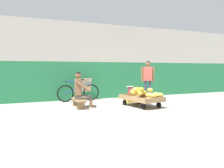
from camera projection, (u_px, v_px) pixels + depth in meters
The scene contains 12 objects.
ground_plane at pixel (149, 110), 6.77m from camera, with size 80.00×80.00×0.00m, color #A39E93.
back_wall at pixel (109, 62), 9.58m from camera, with size 16.00×0.30×3.09m.
banana_cart at pixel (141, 99), 7.43m from camera, with size 1.05×1.55×0.36m.
banana_pile at pixel (144, 92), 7.45m from camera, with size 0.82×1.24×0.26m.
low_bench at pixel (78, 101), 7.24m from camera, with size 0.39×1.12×0.27m.
vendor_seated at pixel (81, 90), 7.22m from camera, with size 0.73×0.59×1.14m.
plastic_crate at pixel (130, 98), 8.38m from camera, with size 0.36×0.28×0.30m.
weighing_scale at pixel (130, 90), 8.36m from camera, with size 0.30×0.30×0.29m.
bicycle_near_left at pixel (79, 92), 8.61m from camera, with size 1.66×0.48×0.86m.
sign_board at pixel (83, 89), 9.01m from camera, with size 0.70×0.28×0.87m.
customer_adult at pixel (148, 77), 8.39m from camera, with size 0.42×0.35×1.53m.
shopping_bag at pixel (143, 100), 8.01m from camera, with size 0.18×0.12×0.24m, color silver.
Camera 1 is at (-3.68, -5.72, 1.25)m, focal length 35.95 mm.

